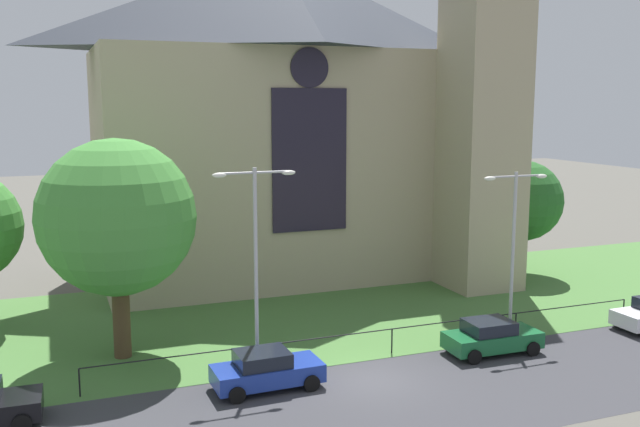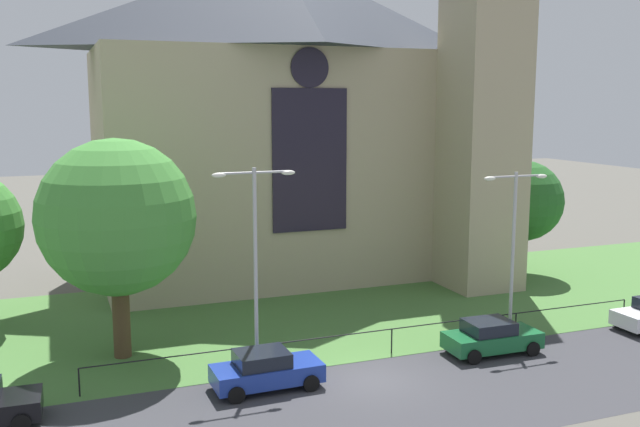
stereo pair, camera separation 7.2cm
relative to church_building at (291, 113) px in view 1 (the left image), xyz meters
The scene contains 11 objects.
ground 13.56m from the church_building, 109.10° to the right, with size 160.00×160.00×0.00m, color #56544C.
road_asphalt 22.99m from the church_building, 98.09° to the right, with size 120.00×8.00×0.01m, color #38383D.
grass_verge 14.87m from the church_building, 105.61° to the right, with size 120.00×20.00×0.01m, color #477538.
church_building is the anchor object (origin of this frame).
iron_railing 18.41m from the church_building, 92.79° to the right, with size 26.14×0.07×1.13m.
tree_right_far 15.60m from the church_building, 23.78° to the right, with size 5.07×5.07×7.31m.
tree_left_near 17.43m from the church_building, 134.51° to the right, with size 6.66×6.66×9.47m.
streetlamp_near 18.09m from the church_building, 113.49° to the right, with size 3.37×0.26×8.41m.
streetlamp_far 17.64m from the church_building, 71.53° to the right, with size 3.37×0.26×7.81m.
parked_car_blue 21.24m from the church_building, 111.81° to the right, with size 4.24×2.10×1.51m.
parked_car_green 20.15m from the church_building, 79.27° to the right, with size 4.24×2.10×1.51m.
Camera 1 is at (-11.53, -24.22, 10.94)m, focal length 39.76 mm.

